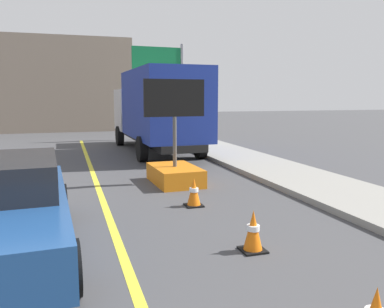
{
  "coord_description": "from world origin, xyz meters",
  "views": [
    {
      "loc": [
        -0.69,
        2.81,
        2.25
      ],
      "look_at": [
        0.9,
        7.81,
        1.49
      ],
      "focal_mm": 36.94,
      "sensor_mm": 36.0,
      "label": 1
    }
  ],
  "objects_px": {
    "box_truck": "(157,109)",
    "traffic_cone_far_lane": "(194,192)",
    "highway_guide_sign": "(168,74)",
    "traffic_cone_mid_lane": "(253,231)",
    "arrow_board_trailer": "(175,165)"
  },
  "relations": [
    {
      "from": "highway_guide_sign",
      "to": "traffic_cone_far_lane",
      "type": "distance_m",
      "value": 13.47
    },
    {
      "from": "arrow_board_trailer",
      "to": "traffic_cone_far_lane",
      "type": "relative_size",
      "value": 4.49
    },
    {
      "from": "arrow_board_trailer",
      "to": "traffic_cone_mid_lane",
      "type": "relative_size",
      "value": 4.36
    },
    {
      "from": "arrow_board_trailer",
      "to": "traffic_cone_far_lane",
      "type": "height_order",
      "value": "arrow_board_trailer"
    },
    {
      "from": "arrow_board_trailer",
      "to": "traffic_cone_mid_lane",
      "type": "height_order",
      "value": "arrow_board_trailer"
    },
    {
      "from": "box_truck",
      "to": "highway_guide_sign",
      "type": "height_order",
      "value": "highway_guide_sign"
    },
    {
      "from": "arrow_board_trailer",
      "to": "traffic_cone_far_lane",
      "type": "distance_m",
      "value": 2.24
    },
    {
      "from": "highway_guide_sign",
      "to": "traffic_cone_mid_lane",
      "type": "height_order",
      "value": "highway_guide_sign"
    },
    {
      "from": "box_truck",
      "to": "traffic_cone_far_lane",
      "type": "bearing_deg",
      "value": -97.41
    },
    {
      "from": "box_truck",
      "to": "traffic_cone_far_lane",
      "type": "xyz_separation_m",
      "value": [
        -1.06,
        -8.12,
        -1.49
      ]
    },
    {
      "from": "box_truck",
      "to": "traffic_cone_far_lane",
      "type": "relative_size",
      "value": 13.19
    },
    {
      "from": "traffic_cone_mid_lane",
      "to": "highway_guide_sign",
      "type": "bearing_deg",
      "value": 80.23
    },
    {
      "from": "traffic_cone_mid_lane",
      "to": "traffic_cone_far_lane",
      "type": "height_order",
      "value": "traffic_cone_mid_lane"
    },
    {
      "from": "highway_guide_sign",
      "to": "traffic_cone_mid_lane",
      "type": "bearing_deg",
      "value": -99.77
    },
    {
      "from": "arrow_board_trailer",
      "to": "traffic_cone_mid_lane",
      "type": "distance_m",
      "value": 4.8
    }
  ]
}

